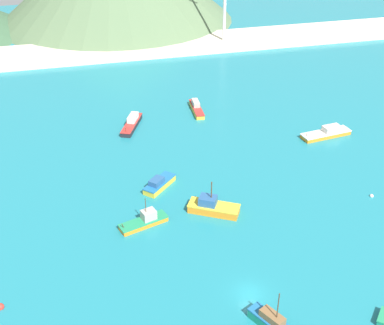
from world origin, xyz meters
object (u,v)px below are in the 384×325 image
(fishing_boat_0, at_px, (327,133))
(buoy_1, at_px, (372,196))
(fishing_boat_6, at_px, (145,221))
(fishing_boat_8, at_px, (159,184))
(fishing_boat_4, at_px, (213,207))
(fishing_boat_1, at_px, (196,108))
(fishing_boat_7, at_px, (132,123))
(buoy_0, at_px, (0,307))

(fishing_boat_0, distance_m, buoy_1, 22.66)
(fishing_boat_6, xyz_separation_m, fishing_boat_8, (4.30, 9.93, 0.04))
(fishing_boat_0, bearing_deg, fishing_boat_8, -164.50)
(fishing_boat_0, xyz_separation_m, fishing_boat_4, (-30.95, -19.91, 0.28))
(fishing_boat_1, bearing_deg, fishing_boat_7, -164.79)
(fishing_boat_1, xyz_separation_m, fishing_boat_8, (-14.61, -29.30, 0.04))
(fishing_boat_1, bearing_deg, buoy_1, -63.40)
(fishing_boat_1, height_order, fishing_boat_8, fishing_boat_8)
(fishing_boat_1, distance_m, fishing_boat_6, 43.55)
(fishing_boat_8, bearing_deg, fishing_boat_6, -113.40)
(fishing_boat_4, height_order, fishing_boat_6, fishing_boat_4)
(buoy_1, bearing_deg, fishing_boat_1, 116.60)
(fishing_boat_7, xyz_separation_m, fishing_boat_8, (1.03, -25.04, -0.02))
(fishing_boat_1, bearing_deg, fishing_boat_6, -115.74)
(fishing_boat_8, distance_m, buoy_0, 34.37)
(fishing_boat_4, height_order, fishing_boat_8, fishing_boat_4)
(fishing_boat_0, bearing_deg, fishing_boat_7, 159.73)
(fishing_boat_8, height_order, buoy_0, fishing_boat_8)
(fishing_boat_1, height_order, fishing_boat_6, fishing_boat_6)
(fishing_boat_8, relative_size, buoy_0, 6.73)
(fishing_boat_1, height_order, buoy_0, fishing_boat_1)
(buoy_0, bearing_deg, fishing_boat_7, 62.65)
(fishing_boat_0, height_order, buoy_0, fishing_boat_0)
(fishing_boat_4, bearing_deg, fishing_boat_1, 79.11)
(fishing_boat_6, relative_size, fishing_boat_7, 0.83)
(fishing_boat_0, distance_m, fishing_boat_7, 41.75)
(fishing_boat_7, height_order, fishing_boat_8, fishing_boat_7)
(fishing_boat_0, xyz_separation_m, fishing_boat_8, (-38.13, -10.58, 0.09))
(fishing_boat_0, bearing_deg, fishing_boat_1, 141.48)
(fishing_boat_6, relative_size, fishing_boat_8, 1.23)
(buoy_0, xyz_separation_m, buoy_1, (61.00, 10.86, -0.06))
(buoy_0, bearing_deg, fishing_boat_0, 27.55)
(fishing_boat_8, bearing_deg, fishing_boat_4, -52.43)
(buoy_0, bearing_deg, fishing_boat_4, 22.17)
(fishing_boat_1, relative_size, fishing_boat_7, 0.93)
(fishing_boat_8, bearing_deg, buoy_1, -18.65)
(fishing_boat_4, relative_size, buoy_0, 8.78)
(buoy_0, bearing_deg, buoy_1, 10.10)
(fishing_boat_8, bearing_deg, buoy_0, -138.54)
(fishing_boat_1, height_order, fishing_boat_4, fishing_boat_4)
(fishing_boat_6, xyz_separation_m, buoy_1, (39.54, -1.97, -0.67))
(fishing_boat_7, distance_m, fishing_boat_8, 25.06)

